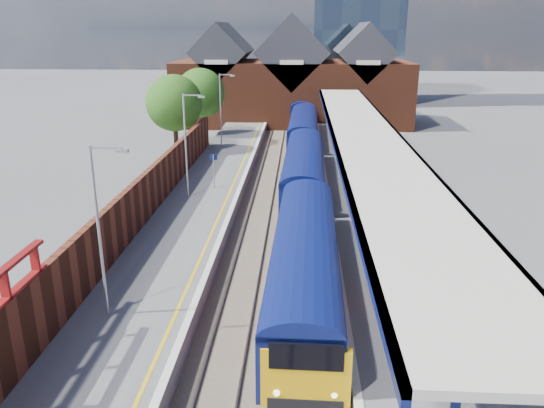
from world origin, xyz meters
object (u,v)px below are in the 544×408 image
(platform_sign, at_px, (214,165))
(parked_car_blue, at_px, (457,282))
(parked_car_red, at_px, (422,288))
(lamp_post_d, at_px, (222,106))
(lamp_post_b, at_px, (101,222))
(parked_car_dark, at_px, (407,198))
(train, at_px, (304,145))
(parked_car_silver, at_px, (416,232))
(lamp_post_c, at_px, (187,139))

(platform_sign, xyz_separation_m, parked_car_blue, (13.15, -15.35, -1.16))
(parked_car_red, bearing_deg, lamp_post_d, 19.28)
(lamp_post_d, relative_size, parked_car_red, 1.74)
(lamp_post_b, bearing_deg, parked_car_dark, 44.16)
(train, distance_m, parked_car_red, 26.83)
(lamp_post_b, height_order, parked_car_silver, lamp_post_b)
(parked_car_silver, distance_m, parked_car_dark, 5.95)
(lamp_post_b, xyz_separation_m, platform_sign, (1.36, 18.00, -2.30))
(lamp_post_b, relative_size, lamp_post_c, 1.00)
(parked_car_blue, bearing_deg, platform_sign, 55.01)
(lamp_post_b, bearing_deg, platform_sign, 85.67)
(parked_car_silver, bearing_deg, lamp_post_b, 138.97)
(parked_car_red, relative_size, parked_car_silver, 0.94)
(lamp_post_c, relative_size, parked_car_red, 1.74)
(parked_car_red, bearing_deg, parked_car_dark, -11.27)
(parked_car_red, bearing_deg, train, 7.01)
(lamp_post_c, relative_size, parked_car_blue, 1.82)
(lamp_post_b, distance_m, platform_sign, 18.20)
(parked_car_silver, relative_size, parked_car_blue, 1.12)
(lamp_post_d, xyz_separation_m, parked_car_red, (12.81, -30.32, -3.31))
(train, distance_m, platform_sign, 11.98)
(lamp_post_b, xyz_separation_m, parked_car_dark, (14.47, 14.05, -3.29))
(lamp_post_b, relative_size, parked_car_blue, 1.82)
(train, relative_size, platform_sign, 26.38)
(parked_car_dark, relative_size, parked_car_blue, 1.26)
(lamp_post_b, height_order, lamp_post_d, same)
(lamp_post_d, xyz_separation_m, parked_car_blue, (14.51, -29.35, -3.46))
(lamp_post_d, xyz_separation_m, parked_car_silver, (13.83, -23.87, -3.28))
(train, bearing_deg, platform_sign, -122.85)
(lamp_post_d, xyz_separation_m, platform_sign, (1.36, -14.00, -2.30))
(parked_car_silver, xyz_separation_m, parked_car_blue, (0.68, -5.48, -0.17))
(parked_car_dark, bearing_deg, train, 6.96)
(parked_car_red, height_order, parked_car_dark, parked_car_dark)
(train, xyz_separation_m, parked_car_blue, (6.66, -25.41, -0.59))
(lamp_post_b, height_order, parked_car_dark, lamp_post_b)
(lamp_post_d, height_order, parked_car_blue, lamp_post_d)
(lamp_post_d, bearing_deg, platform_sign, -84.44)
(lamp_post_d, height_order, platform_sign, lamp_post_d)
(parked_car_blue, bearing_deg, lamp_post_c, 61.82)
(parked_car_silver, xyz_separation_m, parked_car_dark, (0.63, 5.92, -0.00))
(parked_car_silver, bearing_deg, train, 35.22)
(lamp_post_c, distance_m, platform_sign, 3.34)
(parked_car_silver, bearing_deg, parked_car_dark, 12.40)
(lamp_post_c, xyz_separation_m, lamp_post_d, (0.00, 16.00, 0.00))
(lamp_post_b, xyz_separation_m, parked_car_blue, (14.51, 2.65, -3.46))
(platform_sign, bearing_deg, lamp_post_c, -124.26)
(lamp_post_b, bearing_deg, lamp_post_c, 90.00)
(lamp_post_c, bearing_deg, platform_sign, 55.74)
(parked_car_dark, distance_m, parked_car_blue, 11.40)
(parked_car_dark, bearing_deg, parked_car_blue, 161.93)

